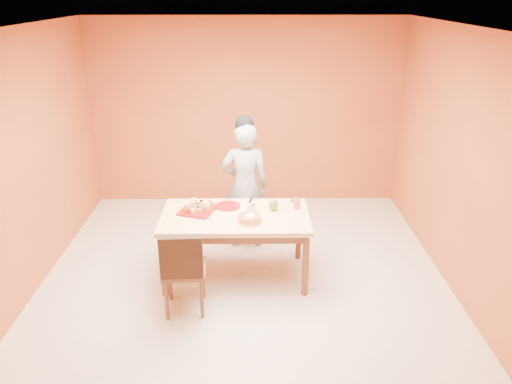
{
  "coord_description": "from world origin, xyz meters",
  "views": [
    {
      "loc": [
        0.09,
        -4.64,
        3.03
      ],
      "look_at": [
        0.13,
        0.3,
        1.01
      ],
      "focal_mm": 35.0,
      "sensor_mm": 36.0,
      "label": 1
    }
  ],
  "objects_px": {
    "pastry_platter": "(198,210)",
    "sponge_cake": "(250,218)",
    "magenta_glass": "(297,205)",
    "egg_ornament": "(273,205)",
    "checker_tin": "(295,200)",
    "dining_table": "(235,223)",
    "red_dinner_plate": "(228,206)",
    "person": "(245,186)",
    "dining_chair": "(184,268)"
  },
  "relations": [
    {
      "from": "person",
      "to": "red_dinner_plate",
      "type": "bearing_deg",
      "value": 69.31
    },
    {
      "from": "pastry_platter",
      "to": "magenta_glass",
      "type": "distance_m",
      "value": 1.1
    },
    {
      "from": "magenta_glass",
      "to": "checker_tin",
      "type": "height_order",
      "value": "magenta_glass"
    },
    {
      "from": "person",
      "to": "red_dinner_plate",
      "type": "relative_size",
      "value": 5.66
    },
    {
      "from": "pastry_platter",
      "to": "sponge_cake",
      "type": "distance_m",
      "value": 0.63
    },
    {
      "from": "egg_ornament",
      "to": "checker_tin",
      "type": "xyz_separation_m",
      "value": [
        0.26,
        0.24,
        -0.05
      ]
    },
    {
      "from": "dining_table",
      "to": "checker_tin",
      "type": "xyz_separation_m",
      "value": [
        0.68,
        0.35,
        0.11
      ]
    },
    {
      "from": "person",
      "to": "sponge_cake",
      "type": "xyz_separation_m",
      "value": [
        0.06,
        -0.94,
        0.0
      ]
    },
    {
      "from": "dining_table",
      "to": "sponge_cake",
      "type": "relative_size",
      "value": 6.42
    },
    {
      "from": "dining_table",
      "to": "egg_ornament",
      "type": "bearing_deg",
      "value": 15.17
    },
    {
      "from": "dining_chair",
      "to": "magenta_glass",
      "type": "distance_m",
      "value": 1.46
    },
    {
      "from": "magenta_glass",
      "to": "person",
      "type": "bearing_deg",
      "value": 134.12
    },
    {
      "from": "dining_table",
      "to": "sponge_cake",
      "type": "distance_m",
      "value": 0.28
    },
    {
      "from": "dining_chair",
      "to": "pastry_platter",
      "type": "relative_size",
      "value": 2.59
    },
    {
      "from": "dining_chair",
      "to": "egg_ornament",
      "type": "relative_size",
      "value": 6.74
    },
    {
      "from": "checker_tin",
      "to": "pastry_platter",
      "type": "bearing_deg",
      "value": -166.67
    },
    {
      "from": "pastry_platter",
      "to": "sponge_cake",
      "type": "relative_size",
      "value": 1.43
    },
    {
      "from": "person",
      "to": "checker_tin",
      "type": "relative_size",
      "value": 14.43
    },
    {
      "from": "magenta_glass",
      "to": "checker_tin",
      "type": "xyz_separation_m",
      "value": [
        0.0,
        0.19,
        -0.03
      ]
    },
    {
      "from": "red_dinner_plate",
      "to": "pastry_platter",
      "type": "bearing_deg",
      "value": -158.66
    },
    {
      "from": "dining_table",
      "to": "dining_chair",
      "type": "distance_m",
      "value": 0.83
    },
    {
      "from": "magenta_glass",
      "to": "pastry_platter",
      "type": "bearing_deg",
      "value": -176.47
    },
    {
      "from": "red_dinner_plate",
      "to": "egg_ornament",
      "type": "height_order",
      "value": "egg_ornament"
    },
    {
      "from": "person",
      "to": "dining_table",
      "type": "bearing_deg",
      "value": 81.01
    },
    {
      "from": "sponge_cake",
      "to": "magenta_glass",
      "type": "xyz_separation_m",
      "value": [
        0.52,
        0.34,
        0.01
      ]
    },
    {
      "from": "checker_tin",
      "to": "egg_ornament",
      "type": "bearing_deg",
      "value": -137.88
    },
    {
      "from": "dining_chair",
      "to": "dining_table",
      "type": "bearing_deg",
      "value": 49.48
    },
    {
      "from": "pastry_platter",
      "to": "egg_ornament",
      "type": "xyz_separation_m",
      "value": [
        0.83,
        0.02,
        0.06
      ]
    },
    {
      "from": "person",
      "to": "pastry_platter",
      "type": "xyz_separation_m",
      "value": [
        -0.51,
        -0.67,
        -0.03
      ]
    },
    {
      "from": "dining_chair",
      "to": "person",
      "type": "xyz_separation_m",
      "value": [
        0.59,
        1.4,
        0.32
      ]
    },
    {
      "from": "pastry_platter",
      "to": "magenta_glass",
      "type": "relative_size",
      "value": 3.76
    },
    {
      "from": "egg_ornament",
      "to": "checker_tin",
      "type": "distance_m",
      "value": 0.36
    },
    {
      "from": "pastry_platter",
      "to": "sponge_cake",
      "type": "xyz_separation_m",
      "value": [
        0.57,
        -0.27,
        0.03
      ]
    },
    {
      "from": "red_dinner_plate",
      "to": "magenta_glass",
      "type": "xyz_separation_m",
      "value": [
        0.77,
        -0.06,
        0.04
      ]
    },
    {
      "from": "dining_table",
      "to": "magenta_glass",
      "type": "distance_m",
      "value": 0.71
    },
    {
      "from": "red_dinner_plate",
      "to": "checker_tin",
      "type": "bearing_deg",
      "value": 9.76
    },
    {
      "from": "egg_ornament",
      "to": "dining_chair",
      "type": "bearing_deg",
      "value": -118.71
    },
    {
      "from": "dining_table",
      "to": "person",
      "type": "bearing_deg",
      "value": 82.61
    },
    {
      "from": "red_dinner_plate",
      "to": "person",
      "type": "bearing_deg",
      "value": 70.91
    },
    {
      "from": "checker_tin",
      "to": "sponge_cake",
      "type": "bearing_deg",
      "value": -134.44
    },
    {
      "from": "magenta_glass",
      "to": "dining_chair",
      "type": "bearing_deg",
      "value": -145.57
    },
    {
      "from": "person",
      "to": "pastry_platter",
      "type": "bearing_deg",
      "value": 50.92
    },
    {
      "from": "pastry_platter",
      "to": "red_dinner_plate",
      "type": "bearing_deg",
      "value": 21.34
    },
    {
      "from": "dining_table",
      "to": "dining_chair",
      "type": "bearing_deg",
      "value": -127.29
    },
    {
      "from": "dining_chair",
      "to": "pastry_platter",
      "type": "xyz_separation_m",
      "value": [
        0.08,
        0.73,
        0.29
      ]
    },
    {
      "from": "dining_table",
      "to": "magenta_glass",
      "type": "bearing_deg",
      "value": 13.11
    },
    {
      "from": "magenta_glass",
      "to": "egg_ornament",
      "type": "bearing_deg",
      "value": -170.27
    },
    {
      "from": "pastry_platter",
      "to": "magenta_glass",
      "type": "xyz_separation_m",
      "value": [
        1.09,
        0.07,
        0.04
      ]
    },
    {
      "from": "pastry_platter",
      "to": "person",
      "type": "bearing_deg",
      "value": 52.52
    },
    {
      "from": "person",
      "to": "magenta_glass",
      "type": "bearing_deg",
      "value": 132.52
    }
  ]
}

